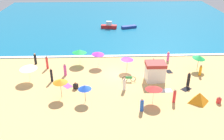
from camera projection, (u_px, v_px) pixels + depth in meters
name	position (u px, v px, depth m)	size (l,w,h in m)	color
ground_plane	(119.00, 74.00, 34.28)	(60.00, 60.00, 0.00)	#E5B26B
ocean_water	(112.00, 20.00, 59.28)	(60.00, 44.00, 0.10)	#146B93
wave_breaker_foam	(117.00, 56.00, 39.86)	(57.00, 0.70, 0.01)	white
lifeguard_cabana	(155.00, 71.00, 32.15)	(2.58, 2.09, 2.58)	white
beach_umbrella_0	(199.00, 57.00, 34.67)	(2.57, 2.56, 2.29)	#4C3823
beach_umbrella_1	(28.00, 67.00, 31.76)	(2.75, 2.76, 2.19)	silver
beach_umbrella_2	(60.00, 81.00, 28.14)	(2.15, 2.15, 2.31)	#4C3823
beach_umbrella_4	(154.00, 88.00, 27.26)	(1.99, 2.02, 2.21)	silver
beach_umbrella_5	(98.00, 53.00, 35.72)	(2.49, 2.48, 2.29)	silver
beach_umbrella_6	(85.00, 87.00, 27.47)	(1.86, 1.86, 2.11)	#4C3823
beach_umbrella_7	(127.00, 59.00, 34.37)	(1.82, 1.81, 2.07)	#4C3823
beach_umbrella_8	(79.00, 51.00, 36.43)	(3.00, 3.00, 2.37)	silver
beach_tent	(199.00, 98.00, 27.81)	(2.09, 1.85, 1.27)	orange
parked_bicycle	(129.00, 79.00, 32.32)	(1.82, 0.13, 0.76)	black
beachgoer_0	(35.00, 59.00, 36.92)	(0.50, 0.50, 1.75)	black
beachgoer_1	(51.00, 75.00, 32.08)	(0.40, 0.40, 1.90)	black
beachgoer_2	(153.00, 64.00, 35.05)	(0.46, 0.46, 1.87)	white
beachgoer_3	(124.00, 85.00, 30.17)	(0.43, 0.43, 1.66)	white
beachgoer_4	(168.00, 57.00, 38.00)	(0.45, 0.45, 1.56)	#D84CA5
beachgoer_5	(189.00, 79.00, 31.15)	(0.55, 0.55, 1.83)	black
beachgoer_6	(65.00, 70.00, 33.65)	(0.53, 0.53, 1.75)	#D84CA5
beachgoer_7	(219.00, 100.00, 27.82)	(0.50, 0.50, 0.87)	red
beachgoer_8	(76.00, 86.00, 30.67)	(0.66, 0.66, 0.89)	black
beachgoer_9	(174.00, 96.00, 27.77)	(0.34, 0.34, 1.71)	red
beachgoer_10	(47.00, 63.00, 35.52)	(0.46, 0.46, 1.94)	red
beachgoer_11	(200.00, 71.00, 33.63)	(0.50, 0.50, 1.58)	orange
beachgoer_12	(142.00, 105.00, 26.35)	(0.47, 0.47, 1.54)	blue
beach_towel_0	(186.00, 89.00, 30.69)	(1.55, 1.44, 0.01)	black
beach_towel_1	(67.00, 85.00, 31.51)	(1.76, 1.82, 0.01)	#D84CA5
beach_towel_2	(165.00, 91.00, 30.35)	(1.76, 1.01, 0.01)	white
beach_towel_3	(169.00, 72.00, 34.99)	(0.93, 1.28, 0.01)	black
small_boat_0	(109.00, 26.00, 53.07)	(3.48, 1.69, 1.52)	red
small_boat_1	(129.00, 27.00, 53.25)	(3.38, 2.04, 0.52)	navy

